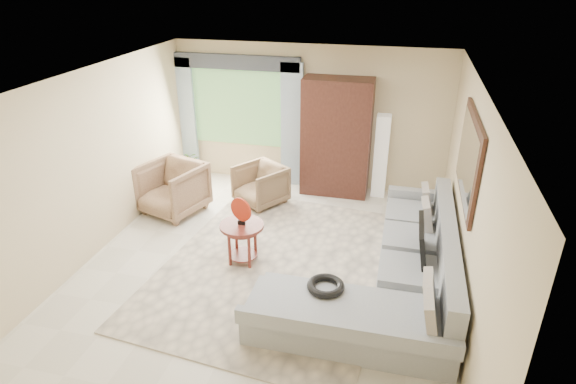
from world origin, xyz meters
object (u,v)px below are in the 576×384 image
(sectional_sofa, at_px, (397,277))
(armoire, at_px, (336,138))
(tv_screen, at_px, (423,241))
(armchair_right, at_px, (260,185))
(floor_lamp, at_px, (381,156))
(coffee_table, at_px, (243,242))
(armchair_left, at_px, (172,188))
(potted_plant, at_px, (188,163))

(sectional_sofa, height_order, armoire, armoire)
(sectional_sofa, xyz_separation_m, tv_screen, (0.27, 0.23, 0.44))
(armchair_right, height_order, armoire, armoire)
(sectional_sofa, relative_size, tv_screen, 4.68)
(sectional_sofa, distance_m, floor_lamp, 3.03)
(tv_screen, distance_m, coffee_table, 2.42)
(sectional_sofa, xyz_separation_m, floor_lamp, (-0.43, 2.96, 0.47))
(coffee_table, height_order, floor_lamp, floor_lamp)
(armoire, bearing_deg, coffee_table, -108.74)
(coffee_table, height_order, armchair_left, armchair_left)
(sectional_sofa, relative_size, coffee_table, 5.68)
(armoire, height_order, floor_lamp, armoire)
(potted_plant, bearing_deg, armchair_left, -74.73)
(coffee_table, bearing_deg, armchair_right, 99.05)
(potted_plant, relative_size, armoire, 0.25)
(tv_screen, relative_size, armchair_right, 0.96)
(coffee_table, xyz_separation_m, armoire, (0.89, 2.63, 0.73))
(tv_screen, height_order, armoire, armoire)
(sectional_sofa, height_order, armchair_right, sectional_sofa)
(sectional_sofa, height_order, potted_plant, sectional_sofa)
(armoire, bearing_deg, armchair_right, -146.53)
(armchair_left, bearing_deg, floor_lamp, 42.42)
(armchair_left, relative_size, potted_plant, 1.81)
(potted_plant, relative_size, floor_lamp, 0.35)
(sectional_sofa, bearing_deg, armchair_left, 158.86)
(armchair_left, bearing_deg, armchair_right, 44.36)
(sectional_sofa, bearing_deg, armchair_right, 138.83)
(floor_lamp, bearing_deg, tv_screen, -75.60)
(coffee_table, relative_size, armchair_right, 0.79)
(armchair_right, xyz_separation_m, floor_lamp, (1.98, 0.84, 0.40))
(armchair_left, height_order, armoire, armoire)
(sectional_sofa, distance_m, potted_plant, 5.09)
(floor_lamp, bearing_deg, armoire, -175.71)
(sectional_sofa, xyz_separation_m, coffee_table, (-2.12, 0.27, 0.04))
(coffee_table, bearing_deg, tv_screen, -0.94)
(coffee_table, bearing_deg, sectional_sofa, -7.27)
(coffee_table, bearing_deg, armchair_left, 144.10)
(sectional_sofa, bearing_deg, tv_screen, 40.98)
(armchair_left, relative_size, armoire, 0.45)
(sectional_sofa, distance_m, armchair_left, 4.03)
(sectional_sofa, xyz_separation_m, armchair_left, (-3.76, 1.45, 0.15))
(tv_screen, height_order, coffee_table, tv_screen)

